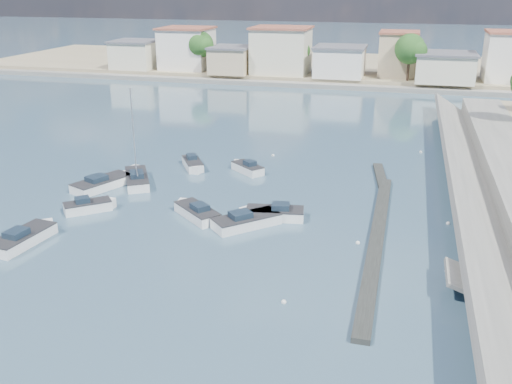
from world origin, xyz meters
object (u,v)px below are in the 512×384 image
motorboat_d (272,214)px  motorboat_e (105,183)px  motorboat_c (196,212)px  motorboat_g (193,165)px  motorboat_h (250,221)px  motorboat_a (26,237)px  motorboat_b (90,207)px  sailboat (137,178)px  motorboat_f (246,168)px

motorboat_d → motorboat_e: 16.62m
motorboat_c → motorboat_g: 12.48m
motorboat_h → motorboat_e: bearing=161.6°
motorboat_a → motorboat_c: 12.62m
motorboat_b → sailboat: size_ratio=0.42×
motorboat_b → motorboat_d: same height
motorboat_b → motorboat_e: same height
motorboat_e → motorboat_a: bearing=-88.4°
motorboat_a → motorboat_c: bearing=37.1°
motorboat_b → sailboat: sailboat is taller
motorboat_b → motorboat_c: 8.76m
motorboat_g → motorboat_c: bearing=-68.3°
motorboat_e → motorboat_b: bearing=-72.7°
motorboat_a → motorboat_b: (1.38, 6.52, -0.00)m
motorboat_b → motorboat_c: (8.69, 1.09, 0.00)m
motorboat_d → motorboat_e: size_ratio=0.85×
motorboat_a → sailboat: 14.07m
motorboat_e → motorboat_f: (11.22, 7.49, -0.00)m
motorboat_g → motorboat_f: bearing=3.2°
motorboat_g → motorboat_a: bearing=-105.8°
motorboat_e → motorboat_g: size_ratio=1.47×
motorboat_e → motorboat_h: 15.83m
motorboat_h → motorboat_g: bearing=127.2°
motorboat_a → motorboat_h: same height
motorboat_d → motorboat_f: (-5.08, 10.71, 0.00)m
motorboat_a → motorboat_d: bearing=28.8°
motorboat_b → motorboat_h: bearing=2.1°
motorboat_c → motorboat_e: 11.30m
sailboat → motorboat_c: bearing=-37.7°
motorboat_a → motorboat_f: bearing=60.8°
motorboat_d → motorboat_c: bearing=-168.6°
motorboat_d → motorboat_h: bearing=-125.8°
motorboat_d → motorboat_f: bearing=115.4°
motorboat_c → motorboat_d: same height
motorboat_b → motorboat_g: size_ratio=0.91×
motorboat_f → motorboat_g: bearing=-176.8°
motorboat_e → motorboat_h: size_ratio=1.19×
motorboat_e → motorboat_d: bearing=-11.2°
motorboat_e → sailboat: 2.93m
motorboat_f → motorboat_h: same height
motorboat_b → motorboat_e: 5.76m
motorboat_a → motorboat_g: size_ratio=1.38×
motorboat_b → motorboat_d: (14.59, 2.28, -0.00)m
motorboat_f → motorboat_g: (-5.44, -0.31, 0.00)m
motorboat_a → motorboat_b: size_ratio=1.51×
sailboat → motorboat_a: bearing=-97.7°
motorboat_a → motorboat_f: 22.34m
motorboat_a → motorboat_e: (-0.33, 12.02, -0.00)m
motorboat_c → motorboat_f: size_ratio=1.24×
motorboat_d → motorboat_f: size_ratio=1.38×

